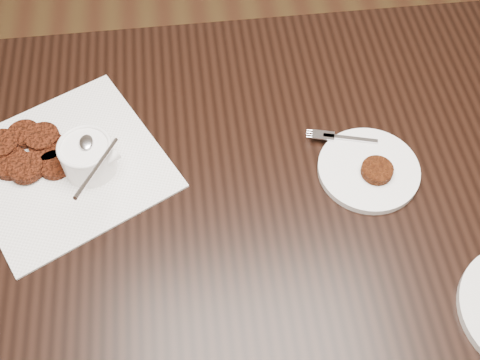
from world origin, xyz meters
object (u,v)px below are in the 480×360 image
(table, at_px, (298,295))
(plate_with_patty, at_px, (369,167))
(sauce_ramekin, at_px, (84,145))
(napkin, at_px, (67,166))

(table, relative_size, plate_with_patty, 8.40)
(sauce_ramekin, height_order, plate_with_patty, sauce_ramekin)
(plate_with_patty, bearing_deg, table, -149.11)
(table, height_order, plate_with_patty, plate_with_patty)
(plate_with_patty, bearing_deg, napkin, 172.00)
(plate_with_patty, bearing_deg, sauce_ramekin, 172.43)
(table, relative_size, sauce_ramekin, 11.68)
(napkin, xyz_separation_m, sauce_ramekin, (0.04, -0.01, 0.07))
(napkin, bearing_deg, table, -17.81)
(table, height_order, sauce_ramekin, sauce_ramekin)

